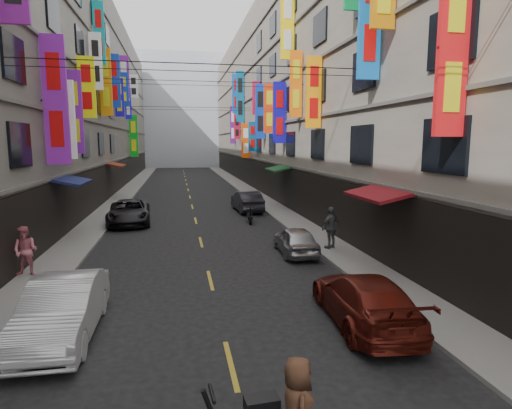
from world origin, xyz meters
name	(u,v)px	position (x,y,z in m)	size (l,w,h in m)	color
sidewalk_left	(121,198)	(-6.00, 42.00, 0.06)	(2.00, 90.00, 0.12)	slate
sidewalk_right	(255,195)	(6.00, 42.00, 0.06)	(2.00, 90.00, 0.12)	slate
building_row_left	(40,86)	(-11.99, 42.00, 9.49)	(10.14, 90.00, 19.00)	gray
building_row_right	(319,92)	(11.99, 42.00, 9.49)	(10.14, 90.00, 19.00)	#A4998A
haze_block	(181,112)	(0.00, 92.00, 11.00)	(18.00, 8.00, 22.00)	silver
shop_signage	(187,84)	(-0.23, 35.13, 9.06)	(14.00, 55.00, 12.12)	#0D22A1
street_awnings	(174,179)	(-1.26, 26.00, 3.00)	(13.99, 35.20, 0.41)	#144D1C
overhead_cables	(193,77)	(0.00, 30.00, 8.80)	(14.00, 38.04, 1.24)	black
lane_markings	(191,201)	(0.00, 39.00, 0.00)	(0.12, 80.20, 0.01)	gold
scooter_far_right	(250,216)	(3.27, 28.71, 0.44)	(0.54, 1.80, 1.14)	black
car_left_mid	(62,309)	(-4.00, 14.11, 0.75)	(1.59, 4.56, 1.50)	silver
car_left_far	(129,212)	(-4.00, 29.63, 0.73)	(2.41, 5.23, 1.45)	black
car_right_near	(364,299)	(3.84, 13.53, 0.69)	(1.93, 4.74, 1.38)	#5E1810
car_right_mid	(296,240)	(4.00, 20.96, 0.62)	(1.47, 3.65, 1.24)	#B0B1B5
car_right_far	(247,201)	(3.76, 33.00, 0.74)	(1.56, 4.48, 1.48)	#27272F
pedestrian_lfar	(26,251)	(-6.53, 19.42, 1.02)	(0.88, 0.60, 1.81)	#DC7483
pedestrian_rfar	(331,228)	(5.73, 21.22, 1.08)	(1.12, 0.64, 1.92)	#515153
pedestrian_crossing	(297,408)	(0.67, 9.04, 0.82)	(0.80, 0.55, 1.64)	#553322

